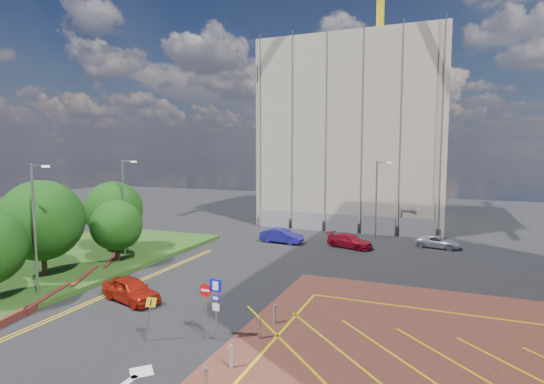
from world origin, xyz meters
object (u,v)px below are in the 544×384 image
Objects in this scene: tree_d at (114,210)px; lamp_left_near at (35,224)px; tree_b at (42,220)px; car_red_left at (131,290)px; lamp_left_far at (124,203)px; car_red_back at (350,241)px; sign_cluster at (212,301)px; lamp_back at (377,197)px; car_silver_back at (438,242)px; warning_sign at (149,314)px; car_blue_back at (282,236)px; tree_c at (117,225)px.

lamp_left_near is (4.08, -11.00, 0.79)m from tree_d.
tree_b reaches higher than car_red_left.
tree_b is 7.10m from lamp_left_far.
lamp_left_near is 1.83× the size of car_red_back.
tree_d is at bearing 154.32° from lamp_left_far.
lamp_left_near reaches higher than sign_cluster.
lamp_back is at bearing 82.03° from sign_cluster.
lamp_left_near is at bearing -122.40° from lamp_back.
tree_d is (-1.00, 8.00, -0.37)m from tree_b.
car_red_back is 1.10× the size of car_silver_back.
lamp_left_far reaches higher than tree_d.
lamp_back is at bearing 40.86° from lamp_left_far.
car_red_left is at bearing -47.61° from lamp_left_far.
tree_d reaches higher than warning_sign.
warning_sign is at bearing -45.55° from lamp_left_far.
lamp_back is 26.82m from car_red_left.
lamp_back is 1.83× the size of car_red_back.
tree_b is at bearing 150.83° from car_blue_back.
car_red_back is (4.73, 23.17, -0.79)m from warning_sign.
car_blue_back is (11.23, 17.45, -3.54)m from tree_b.
car_red_left is at bearing 171.61° from car_red_back.
warning_sign is (14.15, -13.30, -2.44)m from tree_d.
tree_d is 20.74m from sign_cluster.
tree_d is at bearing 144.42° from sign_cluster.
lamp_left_far is 20.41m from car_red_back.
car_silver_back is at bearing -50.69° from car_red_back.
lamp_left_near reaches higher than car_red_back.
tree_d is 29.72m from car_silver_back.
tree_b reaches higher than warning_sign.
sign_cluster is at bearing -14.26° from tree_b.
lamp_left_far reaches higher than car_red_back.
lamp_left_near is at bearing -82.31° from tree_c.
lamp_back is 10.68m from car_blue_back.
lamp_left_far reaches higher than lamp_back.
tree_d is 11.76m from lamp_left_near.
tree_b reaches higher than car_blue_back.
lamp_left_near is 6.97m from car_red_left.
car_silver_back is (23.56, 15.91, -2.64)m from tree_c.
car_red_left is 1.07× the size of car_silver_back.
tree_b is at bearing 165.74° from sign_cluster.
lamp_left_far is 28.46m from car_silver_back.
lamp_back reaches higher than car_silver_back.
warning_sign is 23.67m from car_red_back.
warning_sign is at bearing 164.11° from car_silver_back.
tree_b is 1.11× the size of tree_d.
warning_sign reaches higher than car_silver_back.
lamp_left_far reaches higher than tree_b.
car_silver_back is at bearing 25.92° from tree_d.
sign_cluster is at bearing -97.97° from lamp_back.
sign_cluster is 26.81m from car_silver_back.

